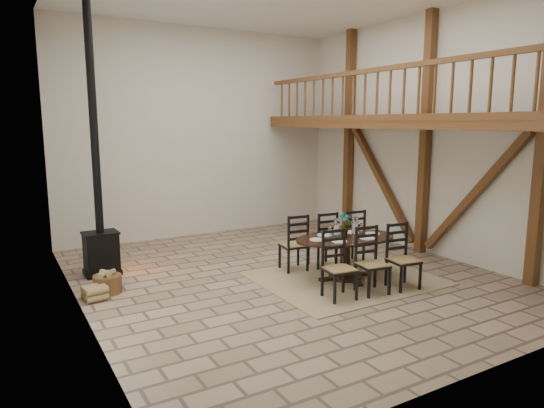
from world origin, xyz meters
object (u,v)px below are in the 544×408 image
dining_table (345,257)px  wood_stove (99,214)px  log_stack (95,293)px  log_basket (107,283)px

dining_table → wood_stove: size_ratio=0.45×
wood_stove → log_stack: 1.69m
dining_table → log_basket: (-3.81, 1.40, -0.24)m
dining_table → wood_stove: bearing=153.1°
log_stack → dining_table: bearing=-16.0°
wood_stove → log_basket: (-0.12, -1.05, -0.97)m
log_basket → log_stack: bearing=-135.8°
dining_table → log_basket: size_ratio=5.00×
dining_table → log_stack: size_ratio=5.77×
dining_table → log_basket: dining_table is taller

